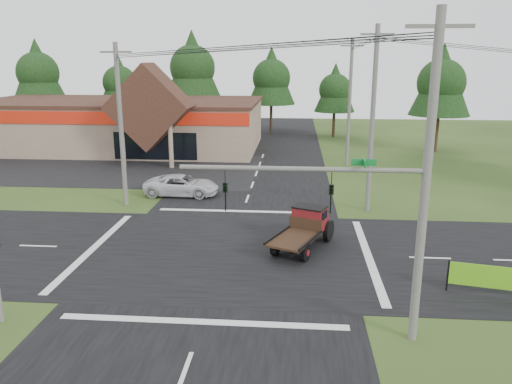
# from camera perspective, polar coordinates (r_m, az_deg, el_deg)

# --- Properties ---
(ground) EXTENTS (120.00, 120.00, 0.00)m
(ground) POSITION_cam_1_polar(r_m,az_deg,el_deg) (25.46, -3.21, -6.89)
(ground) COLOR #293E16
(ground) RESTS_ON ground
(road_ns) EXTENTS (12.00, 120.00, 0.02)m
(road_ns) POSITION_cam_1_polar(r_m,az_deg,el_deg) (25.46, -3.21, -6.87)
(road_ns) COLOR black
(road_ns) RESTS_ON ground
(road_ew) EXTENTS (120.00, 12.00, 0.02)m
(road_ew) POSITION_cam_1_polar(r_m,az_deg,el_deg) (25.46, -3.21, -6.86)
(road_ew) COLOR black
(road_ew) RESTS_ON ground
(parking_apron) EXTENTS (28.00, 14.00, 0.02)m
(parking_apron) POSITION_cam_1_polar(r_m,az_deg,el_deg) (46.77, -17.23, 2.60)
(parking_apron) COLOR black
(parking_apron) RESTS_ON ground
(cvs_building) EXTENTS (30.40, 18.20, 9.19)m
(cvs_building) POSITION_cam_1_polar(r_m,az_deg,el_deg) (56.69, -15.15, 7.64)
(cvs_building) COLOR gray
(cvs_building) RESTS_ON ground
(traffic_signal_mast) EXTENTS (8.12, 0.24, 7.00)m
(traffic_signal_mast) POSITION_cam_1_polar(r_m,az_deg,el_deg) (16.87, 12.95, -2.78)
(traffic_signal_mast) COLOR #595651
(traffic_signal_mast) RESTS_ON ground
(utility_pole_nr) EXTENTS (2.00, 0.30, 11.00)m
(utility_pole_nr) POSITION_cam_1_polar(r_m,az_deg,el_deg) (16.89, 18.84, 1.08)
(utility_pole_nr) COLOR #595651
(utility_pole_nr) RESTS_ON ground
(utility_pole_nw) EXTENTS (2.00, 0.30, 10.50)m
(utility_pole_nw) POSITION_cam_1_polar(r_m,az_deg,el_deg) (33.64, -15.20, 7.46)
(utility_pole_nw) COLOR #595651
(utility_pole_nw) RESTS_ON ground
(utility_pole_ne) EXTENTS (2.00, 0.30, 11.50)m
(utility_pole_ne) POSITION_cam_1_polar(r_m,az_deg,el_deg) (31.96, 13.16, 8.14)
(utility_pole_ne) COLOR #595651
(utility_pole_ne) RESTS_ON ground
(utility_pole_n) EXTENTS (2.00, 0.30, 11.20)m
(utility_pole_n) POSITION_cam_1_polar(r_m,az_deg,el_deg) (45.81, 10.64, 10.02)
(utility_pole_n) COLOR #595651
(utility_pole_n) RESTS_ON ground
(tree_row_a) EXTENTS (6.72, 6.72, 12.12)m
(tree_row_a) POSITION_cam_1_polar(r_m,az_deg,el_deg) (71.65, -23.69, 12.58)
(tree_row_a) COLOR #332316
(tree_row_a) RESTS_ON ground
(tree_row_b) EXTENTS (5.60, 5.60, 10.10)m
(tree_row_b) POSITION_cam_1_polar(r_m,az_deg,el_deg) (69.50, -15.33, 12.13)
(tree_row_b) COLOR #332316
(tree_row_b) RESTS_ON ground
(tree_row_c) EXTENTS (7.28, 7.28, 13.13)m
(tree_row_c) POSITION_cam_1_polar(r_m,az_deg,el_deg) (65.78, -7.27, 14.16)
(tree_row_c) COLOR #332316
(tree_row_c) RESTS_ON ground
(tree_row_d) EXTENTS (6.16, 6.16, 11.11)m
(tree_row_d) POSITION_cam_1_polar(r_m,az_deg,el_deg) (65.53, 1.77, 13.09)
(tree_row_d) COLOR #332316
(tree_row_d) RESTS_ON ground
(tree_row_e) EXTENTS (5.04, 5.04, 9.09)m
(tree_row_e) POSITION_cam_1_polar(r_m,az_deg,el_deg) (63.68, 9.03, 11.65)
(tree_row_e) COLOR #332316
(tree_row_e) RESTS_ON ground
(tree_side_ne) EXTENTS (6.16, 6.16, 11.11)m
(tree_side_ne) POSITION_cam_1_polar(r_m,az_deg,el_deg) (55.43, 20.44, 11.86)
(tree_side_ne) COLOR #332316
(tree_side_ne) RESTS_ON ground
(antique_flatbed_truck) EXTENTS (3.69, 5.28, 2.07)m
(antique_flatbed_truck) POSITION_cam_1_polar(r_m,az_deg,el_deg) (25.62, 5.29, -4.33)
(antique_flatbed_truck) COLOR #5B120D
(antique_flatbed_truck) RESTS_ON ground
(roadside_banner) EXTENTS (3.97, 0.94, 1.38)m
(roadside_banner) POSITION_cam_1_polar(r_m,az_deg,el_deg) (22.92, 26.02, -9.15)
(roadside_banner) COLOR #5CAA16
(roadside_banner) RESTS_ON ground
(white_pickup) EXTENTS (5.32, 2.53, 1.46)m
(white_pickup) POSITION_cam_1_polar(r_m,az_deg,el_deg) (36.08, -8.50, 0.77)
(white_pickup) COLOR silver
(white_pickup) RESTS_ON ground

